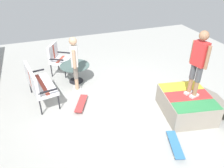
% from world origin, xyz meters
% --- Properties ---
extents(ground_plane, '(12.00, 12.00, 0.10)m').
position_xyz_m(ground_plane, '(0.00, 0.00, -0.05)').
color(ground_plane, '#A8A8A3').
extents(skate_ramp, '(1.62, 2.05, 0.55)m').
position_xyz_m(skate_ramp, '(-0.76, -1.49, 0.27)').
color(skate_ramp, gray).
rests_on(skate_ramp, ground_plane).
extents(patio_bench, '(1.33, 0.76, 1.02)m').
position_xyz_m(patio_bench, '(1.01, 1.99, 0.62)').
color(patio_bench, black).
rests_on(patio_bench, ground_plane).
extents(patio_chair_near_house, '(0.81, 0.79, 1.02)m').
position_xyz_m(patio_chair_near_house, '(2.52, 1.28, 0.61)').
color(patio_chair_near_house, black).
rests_on(patio_chair_near_house, ground_plane).
extents(patio_table, '(0.90, 0.90, 0.57)m').
position_xyz_m(patio_table, '(1.77, 0.85, 0.40)').
color(patio_table, black).
rests_on(patio_table, ground_plane).
extents(person_watching, '(0.47, 0.30, 1.63)m').
position_xyz_m(person_watching, '(1.29, 0.91, 0.94)').
color(person_watching, silver).
rests_on(person_watching, ground_plane).
extents(person_skater, '(0.47, 0.30, 1.62)m').
position_xyz_m(person_skater, '(-0.76, -1.54, 1.48)').
color(person_skater, silver).
rests_on(person_skater, skate_ramp).
extents(skateboard_by_bench, '(0.81, 0.52, 0.10)m').
position_xyz_m(skateboard_by_bench, '(0.43, 0.98, 0.08)').
color(skateboard_by_bench, '#B23838').
rests_on(skateboard_by_bench, ground_plane).
extents(skateboard_spare, '(0.82, 0.44, 0.10)m').
position_xyz_m(skateboard_spare, '(-1.68, -0.56, 0.08)').
color(skateboard_spare, '#3372B2').
rests_on(skateboard_spare, ground_plane).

